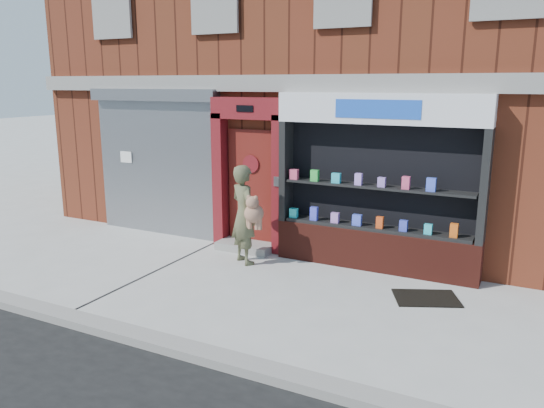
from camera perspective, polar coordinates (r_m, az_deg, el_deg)
The scene contains 8 objects.
ground at distance 8.57m, azimuth -4.10°, elevation -8.75°, with size 80.00×80.00×0.00m, color #9E9E99.
curb at distance 6.96m, azimuth -13.51°, elevation -13.92°, with size 60.00×0.30×0.12m, color gray.
building at distance 13.48m, azimuth 9.37°, elevation 16.32°, with size 12.00×8.16×8.00m.
shutter_bay at distance 11.37m, azimuth -12.29°, elevation 5.34°, with size 3.10×0.30×3.04m.
red_door_bay at distance 10.10m, azimuth -2.46°, elevation 3.19°, with size 1.52×0.58×2.90m.
pharmacy_bay at distance 9.13m, azimuth 11.20°, elevation 1.37°, with size 3.50×0.41×3.00m.
woman at distance 9.35m, azimuth -2.92°, elevation -1.11°, with size 0.82×0.70×1.77m.
doormat at distance 8.38m, azimuth 16.24°, elevation -9.68°, with size 0.93×0.65×0.02m, color black.
Camera 1 is at (4.13, -6.81, 3.16)m, focal length 35.00 mm.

